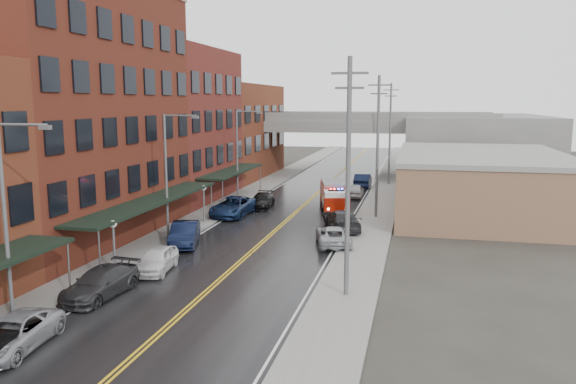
# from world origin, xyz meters

# --- Properties ---
(road) EXTENTS (11.00, 160.00, 0.02)m
(road) POSITION_xyz_m (0.00, 30.00, 0.01)
(road) COLOR black
(road) RESTS_ON ground
(sidewalk_left) EXTENTS (3.00, 160.00, 0.15)m
(sidewalk_left) POSITION_xyz_m (-7.30, 30.00, 0.07)
(sidewalk_left) COLOR slate
(sidewalk_left) RESTS_ON ground
(sidewalk_right) EXTENTS (3.00, 160.00, 0.15)m
(sidewalk_right) POSITION_xyz_m (7.30, 30.00, 0.07)
(sidewalk_right) COLOR slate
(sidewalk_right) RESTS_ON ground
(curb_left) EXTENTS (0.30, 160.00, 0.15)m
(curb_left) POSITION_xyz_m (-5.65, 30.00, 0.07)
(curb_left) COLOR gray
(curb_left) RESTS_ON ground
(curb_right) EXTENTS (0.30, 160.00, 0.15)m
(curb_right) POSITION_xyz_m (5.65, 30.00, 0.07)
(curb_right) COLOR gray
(curb_right) RESTS_ON ground
(brick_building_b) EXTENTS (9.00, 20.00, 18.00)m
(brick_building_b) POSITION_xyz_m (-13.30, 23.00, 9.00)
(brick_building_b) COLOR #501F15
(brick_building_b) RESTS_ON ground
(brick_building_c) EXTENTS (9.00, 15.00, 15.00)m
(brick_building_c) POSITION_xyz_m (-13.30, 40.50, 7.50)
(brick_building_c) COLOR #5A211B
(brick_building_c) RESTS_ON ground
(brick_building_far) EXTENTS (9.00, 20.00, 12.00)m
(brick_building_far) POSITION_xyz_m (-13.30, 58.00, 6.00)
(brick_building_far) COLOR brown
(brick_building_far) RESTS_ON ground
(tan_building) EXTENTS (14.00, 22.00, 5.00)m
(tan_building) POSITION_xyz_m (16.00, 40.00, 2.50)
(tan_building) COLOR brown
(tan_building) RESTS_ON ground
(right_far_block) EXTENTS (18.00, 30.00, 8.00)m
(right_far_block) POSITION_xyz_m (18.00, 70.00, 4.00)
(right_far_block) COLOR slate
(right_far_block) RESTS_ON ground
(awning_1) EXTENTS (2.60, 18.00, 3.09)m
(awning_1) POSITION_xyz_m (-7.49, 23.00, 2.99)
(awning_1) COLOR black
(awning_1) RESTS_ON ground
(awning_2) EXTENTS (2.60, 13.00, 3.09)m
(awning_2) POSITION_xyz_m (-7.49, 40.50, 2.99)
(awning_2) COLOR black
(awning_2) RESTS_ON ground
(globe_lamp_1) EXTENTS (0.44, 0.44, 3.12)m
(globe_lamp_1) POSITION_xyz_m (-6.40, 16.00, 2.31)
(globe_lamp_1) COLOR #59595B
(globe_lamp_1) RESTS_ON ground
(globe_lamp_2) EXTENTS (0.44, 0.44, 3.12)m
(globe_lamp_2) POSITION_xyz_m (-6.40, 30.00, 2.31)
(globe_lamp_2) COLOR #59595B
(globe_lamp_2) RESTS_ON ground
(street_lamp_0) EXTENTS (2.64, 0.22, 9.00)m
(street_lamp_0) POSITION_xyz_m (-6.55, 8.00, 5.19)
(street_lamp_0) COLOR #59595B
(street_lamp_0) RESTS_ON ground
(street_lamp_1) EXTENTS (2.64, 0.22, 9.00)m
(street_lamp_1) POSITION_xyz_m (-6.55, 24.00, 5.19)
(street_lamp_1) COLOR #59595B
(street_lamp_1) RESTS_ON ground
(street_lamp_2) EXTENTS (2.64, 0.22, 9.00)m
(street_lamp_2) POSITION_xyz_m (-6.55, 40.00, 5.19)
(street_lamp_2) COLOR #59595B
(street_lamp_2) RESTS_ON ground
(utility_pole_0) EXTENTS (1.80, 0.24, 12.00)m
(utility_pole_0) POSITION_xyz_m (7.20, 15.00, 6.31)
(utility_pole_0) COLOR #59595B
(utility_pole_0) RESTS_ON ground
(utility_pole_1) EXTENTS (1.80, 0.24, 12.00)m
(utility_pole_1) POSITION_xyz_m (7.20, 35.00, 6.31)
(utility_pole_1) COLOR #59595B
(utility_pole_1) RESTS_ON ground
(utility_pole_2) EXTENTS (1.80, 0.24, 12.00)m
(utility_pole_2) POSITION_xyz_m (7.20, 55.00, 6.31)
(utility_pole_2) COLOR #59595B
(utility_pole_2) RESTS_ON ground
(overpass) EXTENTS (40.00, 10.00, 7.50)m
(overpass) POSITION_xyz_m (0.00, 62.00, 5.99)
(overpass) COLOR slate
(overpass) RESTS_ON ground
(fire_truck) EXTENTS (4.02, 7.36, 2.57)m
(fire_truck) POSITION_xyz_m (3.22, 37.55, 1.39)
(fire_truck) COLOR #931506
(fire_truck) RESTS_ON ground
(parked_car_left_2) EXTENTS (2.65, 4.98, 1.33)m
(parked_car_left_2) POSITION_xyz_m (-5.00, 5.80, 0.67)
(parked_car_left_2) COLOR gray
(parked_car_left_2) RESTS_ON ground
(parked_car_left_3) EXTENTS (2.43, 5.18, 1.46)m
(parked_car_left_3) POSITION_xyz_m (-5.00, 12.18, 0.73)
(parked_car_left_3) COLOR #2B2B2D
(parked_car_left_3) RESTS_ON ground
(parked_car_left_4) EXTENTS (2.25, 4.43, 1.44)m
(parked_car_left_4) POSITION_xyz_m (-4.15, 16.80, 0.72)
(parked_car_left_4) COLOR silver
(parked_car_left_4) RESTS_ON ground
(parked_car_left_5) EXTENTS (3.04, 5.21, 1.62)m
(parked_car_left_5) POSITION_xyz_m (-5.00, 22.80, 0.81)
(parked_car_left_5) COLOR black
(parked_car_left_5) RESTS_ON ground
(parked_car_left_6) EXTENTS (2.91, 6.03, 1.65)m
(parked_car_left_6) POSITION_xyz_m (-5.00, 33.20, 0.83)
(parked_car_left_6) COLOR #132548
(parked_car_left_6) RESTS_ON ground
(parked_car_left_7) EXTENTS (2.19, 4.78, 1.35)m
(parked_car_left_7) POSITION_xyz_m (-3.60, 37.44, 0.68)
(parked_car_left_7) COLOR black
(parked_car_left_7) RESTS_ON ground
(parked_car_right_0) EXTENTS (3.31, 5.25, 1.35)m
(parked_car_right_0) POSITION_xyz_m (5.00, 25.17, 0.68)
(parked_car_right_0) COLOR #9B9FA3
(parked_car_right_0) RESTS_ON ground
(parked_car_right_1) EXTENTS (3.81, 5.95, 1.60)m
(parked_car_right_1) POSITION_xyz_m (5.00, 29.80, 0.80)
(parked_car_right_1) COLOR black
(parked_car_right_1) RESTS_ON ground
(parked_car_right_2) EXTENTS (1.86, 4.28, 1.44)m
(parked_car_right_2) POSITION_xyz_m (4.29, 45.19, 0.72)
(parked_car_right_2) COLOR #B7B7B7
(parked_car_right_2) RESTS_ON ground
(parked_car_right_3) EXTENTS (1.78, 5.00, 1.64)m
(parked_car_right_3) POSITION_xyz_m (4.40, 52.19, 0.82)
(parked_car_right_3) COLOR black
(parked_car_right_3) RESTS_ON ground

